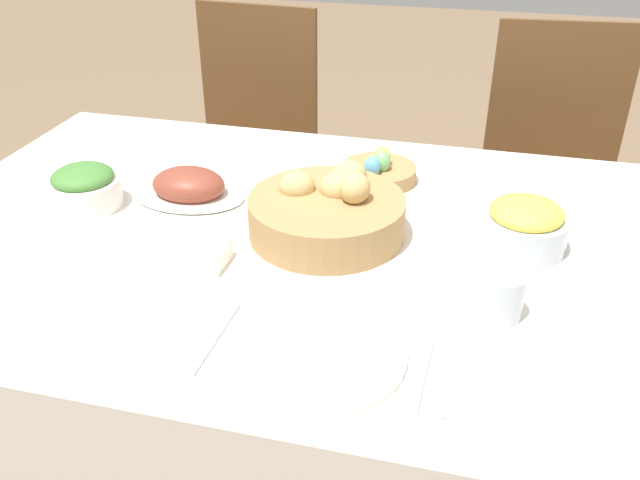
{
  "coord_description": "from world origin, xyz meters",
  "views": [
    {
      "loc": [
        0.26,
        -1.13,
        1.44
      ],
      "look_at": [
        -0.01,
        -0.08,
        0.8
      ],
      "focal_mm": 38.0,
      "sensor_mm": 36.0,
      "label": 1
    }
  ],
  "objects": [
    {
      "name": "drinking_cup",
      "position": [
        0.32,
        -0.18,
        0.8
      ],
      "size": [
        0.08,
        0.08,
        0.08
      ],
      "color": "silver",
      "rests_on": "dining_table"
    },
    {
      "name": "dinner_plate",
      "position": [
        0.06,
        -0.35,
        0.76
      ],
      "size": [
        0.28,
        0.28,
        0.01
      ],
      "color": "white",
      "rests_on": "dining_table"
    },
    {
      "name": "fork",
      "position": [
        -0.11,
        -0.35,
        0.76
      ],
      "size": [
        0.02,
        0.18,
        0.0
      ],
      "rotation": [
        0.0,
        0.0,
        -0.03
      ],
      "color": "#B7B7BC",
      "rests_on": "dining_table"
    },
    {
      "name": "dining_table",
      "position": [
        0.0,
        0.0,
        0.38
      ],
      "size": [
        1.77,
        1.07,
        0.76
      ],
      "color": "white",
      "rests_on": "ground"
    },
    {
      "name": "chair_far_left",
      "position": [
        -0.51,
        0.9,
        0.52
      ],
      "size": [
        0.45,
        0.45,
        0.99
      ],
      "rotation": [
        0.0,
        0.0,
        -0.08
      ],
      "color": "brown",
      "rests_on": "ground"
    },
    {
      "name": "egg_basket",
      "position": [
        0.04,
        0.28,
        0.78
      ],
      "size": [
        0.17,
        0.17,
        0.08
      ],
      "color": "#AD8451",
      "rests_on": "dining_table"
    },
    {
      "name": "ham_platter",
      "position": [
        -0.35,
        0.1,
        0.78
      ],
      "size": [
        0.25,
        0.18,
        0.07
      ],
      "color": "white",
      "rests_on": "dining_table"
    },
    {
      "name": "chair_far_right",
      "position": [
        0.5,
        0.9,
        0.52
      ],
      "size": [
        0.46,
        0.46,
        0.99
      ],
      "rotation": [
        0.0,
        0.0,
        0.1
      ],
      "color": "brown",
      "rests_on": "ground"
    },
    {
      "name": "pineapple_bowl",
      "position": [
        0.36,
        0.05,
        0.81
      ],
      "size": [
        0.16,
        0.16,
        0.1
      ],
      "color": "silver",
      "rests_on": "dining_table"
    },
    {
      "name": "green_salad_bowl",
      "position": [
        -0.55,
        0.01,
        0.8
      ],
      "size": [
        0.15,
        0.15,
        0.09
      ],
      "color": "white",
      "rests_on": "dining_table"
    },
    {
      "name": "bread_basket",
      "position": [
        -0.01,
        0.02,
        0.81
      ],
      "size": [
        0.31,
        0.31,
        0.14
      ],
      "color": "#AD8451",
      "rests_on": "dining_table"
    },
    {
      "name": "spoon",
      "position": [
        0.25,
        -0.35,
        0.76
      ],
      "size": [
        0.02,
        0.18,
        0.0
      ],
      "rotation": [
        0.0,
        0.0,
        0.03
      ],
      "color": "#B7B7BC",
      "rests_on": "dining_table"
    },
    {
      "name": "butter_dish",
      "position": [
        -0.23,
        -0.15,
        0.77
      ],
      "size": [
        0.13,
        0.08,
        0.03
      ],
      "color": "white",
      "rests_on": "dining_table"
    },
    {
      "name": "knife",
      "position": [
        0.22,
        -0.35,
        0.76
      ],
      "size": [
        0.02,
        0.18,
        0.0
      ],
      "rotation": [
        0.0,
        0.0,
        -0.03
      ],
      "color": "#B7B7BC",
      "rests_on": "dining_table"
    }
  ]
}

